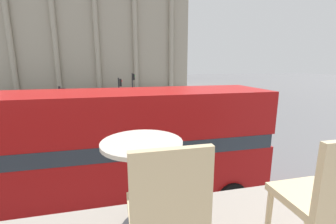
# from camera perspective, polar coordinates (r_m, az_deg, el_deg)

# --- Properties ---
(double_decker_bus) EXTENTS (11.24, 2.64, 4.02)m
(double_decker_bus) POSITION_cam_1_polar(r_m,az_deg,el_deg) (7.71, -17.27, -8.25)
(double_decker_bus) COLOR black
(double_decker_bus) RESTS_ON ground_plane
(cafe_dining_table) EXTENTS (0.60, 0.60, 0.73)m
(cafe_dining_table) POSITION_cam_1_polar(r_m,az_deg,el_deg) (1.74, -6.50, -13.46)
(cafe_dining_table) COLOR #2D2D30
(cafe_dining_table) RESTS_ON cafe_floor_slab
(cafe_chair_0) EXTENTS (0.40, 0.40, 0.91)m
(cafe_chair_0) POSITION_cam_1_polar(r_m,az_deg,el_deg) (1.31, -0.33, -23.75)
(cafe_chair_0) COLOR #D1B789
(cafe_chair_0) RESTS_ON cafe_floor_slab
(cafe_chair_1) EXTENTS (0.40, 0.40, 0.91)m
(cafe_chair_1) POSITION_cam_1_polar(r_m,az_deg,el_deg) (1.68, 35.01, -17.32)
(cafe_chair_1) COLOR #D1B789
(cafe_chair_1) RESTS_ON cafe_floor_slab
(plaza_building_left) EXTENTS (35.61, 13.81, 25.60)m
(plaza_building_left) POSITION_cam_1_polar(r_m,az_deg,el_deg) (51.82, -17.38, 20.38)
(plaza_building_left) COLOR #A39984
(plaza_building_left) RESTS_ON ground_plane
(traffic_light_near) EXTENTS (0.42, 0.24, 3.75)m
(traffic_light_near) POSITION_cam_1_polar(r_m,az_deg,el_deg) (13.05, -25.06, 0.27)
(traffic_light_near) COLOR black
(traffic_light_near) RESTS_ON ground_plane
(traffic_light_mid) EXTENTS (0.42, 0.24, 3.63)m
(traffic_light_mid) POSITION_cam_1_polar(r_m,az_deg,el_deg) (21.54, -12.14, 5.20)
(traffic_light_mid) COLOR black
(traffic_light_mid) RESTS_ON ground_plane
(traffic_light_far) EXTENTS (0.42, 0.24, 3.83)m
(traffic_light_far) POSITION_cam_1_polar(r_m,az_deg,el_deg) (26.93, -8.86, 6.91)
(traffic_light_far) COLOR black
(traffic_light_far) RESTS_ON ground_plane
(car_maroon) EXTENTS (4.20, 1.93, 1.35)m
(car_maroon) POSITION_cam_1_polar(r_m,az_deg,el_deg) (30.01, -15.18, 3.69)
(car_maroon) COLOR black
(car_maroon) RESTS_ON ground_plane
(pedestrian_blue) EXTENTS (0.32, 0.32, 1.72)m
(pedestrian_blue) POSITION_cam_1_polar(r_m,az_deg,el_deg) (27.70, 7.47, 3.95)
(pedestrian_blue) COLOR #282B33
(pedestrian_blue) RESTS_ON ground_plane
(pedestrian_yellow) EXTENTS (0.32, 0.32, 1.67)m
(pedestrian_yellow) POSITION_cam_1_polar(r_m,az_deg,el_deg) (19.53, -5.48, 0.49)
(pedestrian_yellow) COLOR #282B33
(pedestrian_yellow) RESTS_ON ground_plane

